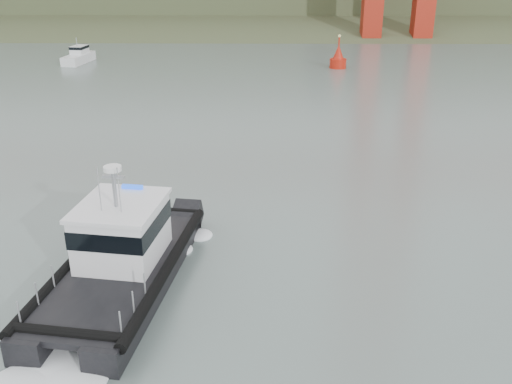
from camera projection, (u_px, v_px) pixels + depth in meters
ground at (237, 323)px, 22.10m from camera, size 400.00×400.00×0.00m
patrol_boat at (121, 254)px, 24.27m from camera, size 5.76×11.94×5.56m
motorboat at (79, 56)px, 72.47m from camera, size 2.90×6.16×3.25m
nav_buoy at (338, 59)px, 69.11m from camera, size 2.02×2.02×4.20m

